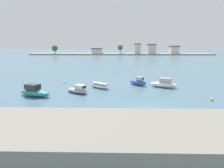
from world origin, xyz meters
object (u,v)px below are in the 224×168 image
(moored_boat_1, at_px, (78,90))
(mooring_buoy_1, at_px, (34,86))
(moored_boat_2, at_px, (100,86))
(moored_boat_0, at_px, (35,92))
(mooring_buoy_2, at_px, (212,99))
(moored_boat_4, at_px, (164,84))
(moored_boat_3, at_px, (138,82))
(mooring_buoy_0, at_px, (64,82))
(mooring_buoy_3, at_px, (164,78))

(moored_boat_1, bearing_deg, mooring_buoy_1, -173.05)
(moored_boat_2, distance_m, mooring_buoy_1, 12.13)
(moored_boat_0, xyz_separation_m, mooring_buoy_2, (25.75, -1.65, -0.49))
(moored_boat_1, relative_size, moored_boat_2, 1.09)
(moored_boat_2, xyz_separation_m, moored_boat_4, (11.51, 0.75, 0.18))
(moored_boat_1, bearing_deg, moored_boat_0, -132.92)
(moored_boat_0, height_order, mooring_buoy_2, moored_boat_0)
(moored_boat_4, bearing_deg, mooring_buoy_2, -36.10)
(moored_boat_2, height_order, mooring_buoy_1, moored_boat_2)
(moored_boat_3, height_order, mooring_buoy_0, moored_boat_3)
(moored_boat_2, relative_size, mooring_buoy_0, 9.39)
(moored_boat_2, bearing_deg, mooring_buoy_2, 13.71)
(moored_boat_1, bearing_deg, moored_boat_4, 44.86)
(moored_boat_2, bearing_deg, moored_boat_3, 54.62)
(moored_boat_2, bearing_deg, moored_boat_1, -100.16)
(moored_boat_1, xyz_separation_m, moored_boat_4, (14.78, 3.90, 0.13))
(mooring_buoy_0, height_order, mooring_buoy_2, mooring_buoy_0)
(mooring_buoy_1, bearing_deg, mooring_buoy_2, -14.39)
(moored_boat_1, bearing_deg, mooring_buoy_0, 151.02)
(moored_boat_1, bearing_deg, moored_boat_3, 58.19)
(moored_boat_3, distance_m, mooring_buoy_1, 19.32)
(mooring_buoy_1, relative_size, mooring_buoy_3, 1.74)
(moored_boat_3, height_order, moored_boat_4, moored_boat_4)
(moored_boat_4, relative_size, mooring_buoy_3, 19.91)
(moored_boat_0, xyz_separation_m, moored_boat_3, (16.54, 7.44, -0.10))
(moored_boat_0, distance_m, moored_boat_3, 18.13)
(mooring_buoy_2, bearing_deg, moored_boat_2, 157.75)
(mooring_buoy_2, relative_size, mooring_buoy_3, 1.65)
(moored_boat_2, bearing_deg, moored_boat_4, 39.69)
(moored_boat_3, xyz_separation_m, mooring_buoy_2, (9.21, -9.09, -0.39))
(mooring_buoy_1, bearing_deg, mooring_buoy_3, 17.65)
(moored_boat_0, relative_size, moored_boat_4, 1.11)
(moored_boat_2, distance_m, mooring_buoy_2, 17.65)
(moored_boat_1, height_order, mooring_buoy_2, moored_boat_1)
(moored_boat_2, xyz_separation_m, mooring_buoy_1, (-12.11, 0.62, -0.23))
(mooring_buoy_0, bearing_deg, moored_boat_0, -102.63)
(mooring_buoy_2, height_order, mooring_buoy_3, mooring_buoy_2)
(moored_boat_0, distance_m, moored_boat_4, 21.71)
(moored_boat_0, xyz_separation_m, moored_boat_1, (6.14, 1.88, -0.20))
(moored_boat_1, bearing_deg, moored_boat_2, 73.96)
(mooring_buoy_3, bearing_deg, mooring_buoy_0, -166.59)
(moored_boat_0, height_order, mooring_buoy_1, moored_boat_0)
(moored_boat_3, xyz_separation_m, moored_boat_4, (4.39, -1.65, 0.03))
(moored_boat_0, relative_size, mooring_buoy_1, 12.68)
(mooring_buoy_0, bearing_deg, moored_boat_3, -5.44)
(moored_boat_1, relative_size, moored_boat_4, 0.86)
(moored_boat_1, xyz_separation_m, mooring_buoy_3, (17.00, 11.99, -0.37))
(moored_boat_2, height_order, mooring_buoy_0, moored_boat_2)
(moored_boat_4, bearing_deg, mooring_buoy_3, 95.61)
(moored_boat_2, relative_size, moored_boat_3, 1.12)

